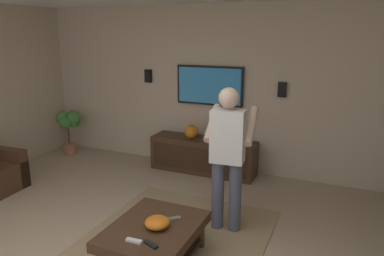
{
  "coord_description": "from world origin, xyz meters",
  "views": [
    {
      "loc": [
        -2.25,
        -1.81,
        2.19
      ],
      "look_at": [
        1.26,
        -0.27,
        1.18
      ],
      "focal_mm": 33.91,
      "sensor_mm": 36.0,
      "label": 1
    }
  ],
  "objects_px": {
    "coffee_table": "(154,235)",
    "person_standing": "(228,151)",
    "vase_round": "(191,132)",
    "tv": "(209,86)",
    "bowl": "(157,223)",
    "remote_black": "(151,244)",
    "wall_speaker_left": "(282,90)",
    "media_console": "(203,155)",
    "remote_grey": "(173,219)",
    "wall_speaker_right": "(148,76)",
    "potted_plant_short": "(69,124)",
    "remote_white": "(134,241)"
  },
  "relations": [
    {
      "from": "coffee_table",
      "to": "person_standing",
      "type": "distance_m",
      "value": 1.18
    },
    {
      "from": "person_standing",
      "to": "vase_round",
      "type": "height_order",
      "value": "person_standing"
    },
    {
      "from": "tv",
      "to": "vase_round",
      "type": "relative_size",
      "value": 5.02
    },
    {
      "from": "bowl",
      "to": "remote_black",
      "type": "bearing_deg",
      "value": -161.47
    },
    {
      "from": "coffee_table",
      "to": "wall_speaker_left",
      "type": "xyz_separation_m",
      "value": [
        2.67,
        -0.68,
        1.08
      ]
    },
    {
      "from": "media_console",
      "to": "vase_round",
      "type": "relative_size",
      "value": 7.73
    },
    {
      "from": "remote_grey",
      "to": "wall_speaker_left",
      "type": "xyz_separation_m",
      "value": [
        2.5,
        -0.56,
        0.97
      ]
    },
    {
      "from": "coffee_table",
      "to": "wall_speaker_right",
      "type": "height_order",
      "value": "wall_speaker_right"
    },
    {
      "from": "media_console",
      "to": "person_standing",
      "type": "xyz_separation_m",
      "value": [
        -1.52,
        -0.9,
        0.66
      ]
    },
    {
      "from": "coffee_table",
      "to": "potted_plant_short",
      "type": "distance_m",
      "value": 3.79
    },
    {
      "from": "coffee_table",
      "to": "remote_grey",
      "type": "bearing_deg",
      "value": -33.75
    },
    {
      "from": "tv",
      "to": "remote_white",
      "type": "distance_m",
      "value": 3.16
    },
    {
      "from": "tv",
      "to": "remote_white",
      "type": "height_order",
      "value": "tv"
    },
    {
      "from": "remote_black",
      "to": "bowl",
      "type": "bearing_deg",
      "value": -50.67
    },
    {
      "from": "coffee_table",
      "to": "remote_white",
      "type": "bearing_deg",
      "value": 175.73
    },
    {
      "from": "media_console",
      "to": "remote_white",
      "type": "bearing_deg",
      "value": 9.19
    },
    {
      "from": "media_console",
      "to": "remote_black",
      "type": "relative_size",
      "value": 11.33
    },
    {
      "from": "tv",
      "to": "bowl",
      "type": "height_order",
      "value": "tv"
    },
    {
      "from": "coffee_table",
      "to": "remote_grey",
      "type": "height_order",
      "value": "remote_grey"
    },
    {
      "from": "media_console",
      "to": "tv",
      "type": "height_order",
      "value": "tv"
    },
    {
      "from": "person_standing",
      "to": "bowl",
      "type": "distance_m",
      "value": 1.1
    },
    {
      "from": "coffee_table",
      "to": "remote_white",
      "type": "distance_m",
      "value": 0.34
    },
    {
      "from": "coffee_table",
      "to": "media_console",
      "type": "distance_m",
      "value": 2.47
    },
    {
      "from": "media_console",
      "to": "remote_black",
      "type": "height_order",
      "value": "media_console"
    },
    {
      "from": "bowl",
      "to": "remote_black",
      "type": "relative_size",
      "value": 1.59
    },
    {
      "from": "tv",
      "to": "potted_plant_short",
      "type": "xyz_separation_m",
      "value": [
        -0.41,
        2.57,
        -0.8
      ]
    },
    {
      "from": "remote_white",
      "to": "wall_speaker_left",
      "type": "height_order",
      "value": "wall_speaker_left"
    },
    {
      "from": "bowl",
      "to": "wall_speaker_left",
      "type": "distance_m",
      "value": 2.92
    },
    {
      "from": "potted_plant_short",
      "to": "vase_round",
      "type": "height_order",
      "value": "potted_plant_short"
    },
    {
      "from": "potted_plant_short",
      "to": "remote_grey",
      "type": "distance_m",
      "value": 3.78
    },
    {
      "from": "remote_black",
      "to": "vase_round",
      "type": "xyz_separation_m",
      "value": [
        2.69,
        0.8,
        0.25
      ]
    },
    {
      "from": "media_console",
      "to": "potted_plant_short",
      "type": "height_order",
      "value": "potted_plant_short"
    },
    {
      "from": "remote_grey",
      "to": "vase_round",
      "type": "xyz_separation_m",
      "value": [
        2.21,
        0.78,
        0.25
      ]
    },
    {
      "from": "coffee_table",
      "to": "vase_round",
      "type": "bearing_deg",
      "value": 15.45
    },
    {
      "from": "coffee_table",
      "to": "vase_round",
      "type": "xyz_separation_m",
      "value": [
        2.38,
        0.66,
        0.36
      ]
    },
    {
      "from": "potted_plant_short",
      "to": "media_console",
      "type": "bearing_deg",
      "value": -86.18
    },
    {
      "from": "coffee_table",
      "to": "bowl",
      "type": "distance_m",
      "value": 0.17
    },
    {
      "from": "remote_grey",
      "to": "vase_round",
      "type": "height_order",
      "value": "vase_round"
    },
    {
      "from": "remote_grey",
      "to": "bowl",
      "type": "bearing_deg",
      "value": -149.93
    },
    {
      "from": "coffee_table",
      "to": "media_console",
      "type": "height_order",
      "value": "media_console"
    },
    {
      "from": "remote_black",
      "to": "wall_speaker_left",
      "type": "distance_m",
      "value": 3.18
    },
    {
      "from": "vase_round",
      "to": "remote_black",
      "type": "bearing_deg",
      "value": -163.39
    },
    {
      "from": "remote_grey",
      "to": "wall_speaker_right",
      "type": "xyz_separation_m",
      "value": [
        2.5,
        1.71,
        1.06
      ]
    },
    {
      "from": "media_console",
      "to": "vase_round",
      "type": "xyz_separation_m",
      "value": [
        -0.04,
        0.19,
        0.39
      ]
    },
    {
      "from": "person_standing",
      "to": "remote_white",
      "type": "relative_size",
      "value": 10.93
    },
    {
      "from": "bowl",
      "to": "wall_speaker_right",
      "type": "bearing_deg",
      "value": 31.32
    },
    {
      "from": "wall_speaker_left",
      "to": "potted_plant_short",
      "type": "bearing_deg",
      "value": 96.54
    },
    {
      "from": "coffee_table",
      "to": "potted_plant_short",
      "type": "xyz_separation_m",
      "value": [
        2.25,
        3.04,
        0.27
      ]
    },
    {
      "from": "potted_plant_short",
      "to": "remote_black",
      "type": "distance_m",
      "value": 4.08
    },
    {
      "from": "remote_grey",
      "to": "wall_speaker_right",
      "type": "bearing_deg",
      "value": 84.41
    }
  ]
}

